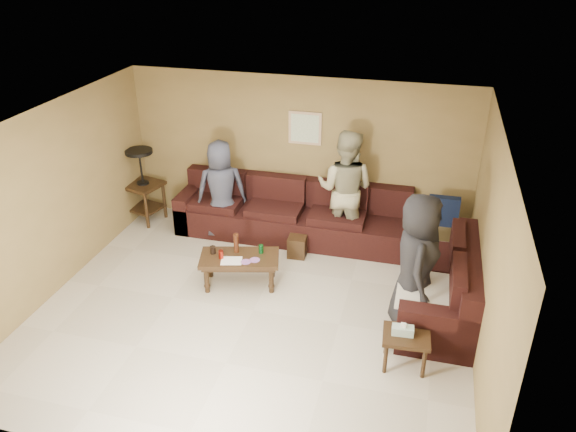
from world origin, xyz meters
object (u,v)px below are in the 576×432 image
object	(u,v)px
person_right	(416,262)
sectional_sofa	(336,241)
waste_bin	(297,246)
person_left	(221,190)
end_table_left	(143,184)
person_middle	(345,189)
side_table_right	(405,338)
coffee_table	(239,260)

from	to	relation	value
person_right	sectional_sofa	bearing A→B (deg)	38.49
sectional_sofa	waste_bin	xyz separation A→B (m)	(-0.58, -0.03, -0.16)
person_left	person_right	size ratio (longest dim) A/B	0.90
end_table_left	person_middle	bearing A→B (deg)	0.88
side_table_right	person_left	world-z (taller)	person_left
side_table_right	person_middle	xyz separation A→B (m)	(-1.14, 2.60, 0.55)
person_left	person_middle	distance (m)	1.94
waste_bin	person_left	world-z (taller)	person_left
sectional_sofa	waste_bin	size ratio (longest dim) A/B	14.38
sectional_sofa	person_middle	distance (m)	0.81
person_middle	end_table_left	bearing A→B (deg)	9.21
sectional_sofa	coffee_table	xyz separation A→B (m)	(-1.18, -0.97, 0.06)
coffee_table	person_left	xyz separation A→B (m)	(-0.73, 1.30, 0.41)
coffee_table	person_middle	world-z (taller)	person_middle
person_left	end_table_left	bearing A→B (deg)	-30.41
side_table_right	person_left	xyz separation A→B (m)	(-3.06, 2.39, 0.42)
sectional_sofa	person_right	size ratio (longest dim) A/B	2.63
end_table_left	waste_bin	distance (m)	2.87
coffee_table	side_table_right	distance (m)	2.57
end_table_left	person_right	distance (m)	4.86
side_table_right	person_middle	distance (m)	2.89
waste_bin	person_middle	size ratio (longest dim) A/B	0.17
waste_bin	person_middle	distance (m)	1.13
side_table_right	waste_bin	world-z (taller)	side_table_right
end_table_left	waste_bin	xyz separation A→B (m)	(2.77, -0.52, -0.50)
end_table_left	person_right	world-z (taller)	person_right
coffee_table	person_right	xyz separation A→B (m)	(2.36, -0.27, 0.50)
sectional_sofa	person_middle	bearing A→B (deg)	88.25
end_table_left	side_table_right	distance (m)	5.19
person_middle	person_right	distance (m)	2.13
sectional_sofa	side_table_right	world-z (taller)	sectional_sofa
sectional_sofa	end_table_left	distance (m)	3.41
sectional_sofa	person_left	distance (m)	1.99
coffee_table	side_table_right	size ratio (longest dim) A/B	2.04
side_table_right	person_middle	world-z (taller)	person_middle
side_table_right	person_right	size ratio (longest dim) A/B	0.33
waste_bin	person_left	xyz separation A→B (m)	(-1.32, 0.36, 0.64)
end_table_left	person_left	bearing A→B (deg)	-6.21
sectional_sofa	end_table_left	bearing A→B (deg)	171.71
coffee_table	side_table_right	xyz separation A→B (m)	(2.33, -1.09, -0.00)
coffee_table	person_middle	xyz separation A→B (m)	(1.19, 1.51, 0.55)
side_table_right	coffee_table	bearing A→B (deg)	154.94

